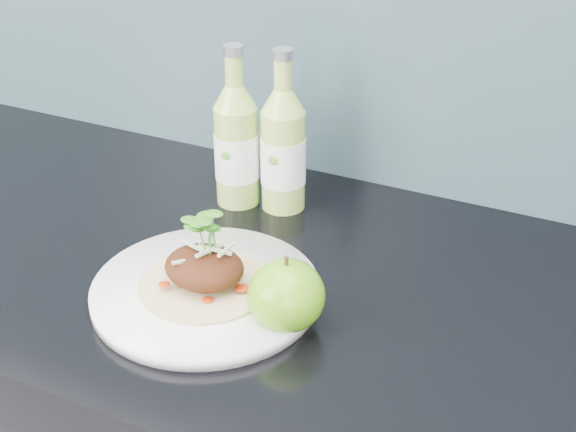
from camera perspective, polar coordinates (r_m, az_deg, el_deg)
name	(u,v)px	position (r m, az deg, el deg)	size (l,w,h in m)	color
dinner_plate	(206,291)	(0.96, -5.87, -5.33)	(0.33, 0.33, 0.02)	white
pork_taco	(204,265)	(0.94, -5.98, -3.51)	(0.16, 0.16, 0.10)	tan
green_apple	(286,295)	(0.89, -0.13, -5.67)	(0.11, 0.11, 0.09)	#53910F
cider_bottle_left	(237,145)	(1.13, -3.68, 5.04)	(0.08, 0.08, 0.23)	#9BC351
cider_bottle_right	(283,150)	(1.11, -0.35, 4.72)	(0.08, 0.08, 0.23)	#A8C652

